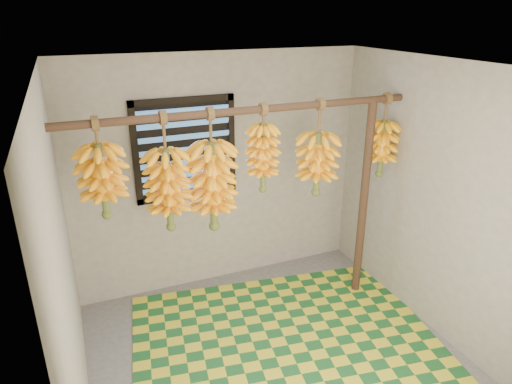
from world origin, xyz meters
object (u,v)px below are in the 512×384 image
support_post (363,202)px  banana_bunch_b (168,190)px  banana_bunch_d (263,158)px  banana_bunch_e (317,164)px  banana_bunch_c (213,187)px  banana_bunch_f (382,148)px  woven_mat (288,345)px  banana_bunch_a (103,181)px

support_post → banana_bunch_b: size_ratio=2.05×
banana_bunch_d → banana_bunch_e: (0.53, 0.00, -0.12)m
banana_bunch_c → banana_bunch_f: same height
woven_mat → support_post: bearing=26.2°
banana_bunch_d → banana_bunch_f: same height
woven_mat → banana_bunch_c: 1.56m
banana_bunch_e → banana_bunch_f: bearing=0.0°
woven_mat → banana_bunch_c: size_ratio=2.56×
support_post → banana_bunch_b: (-1.89, -0.00, 0.42)m
support_post → banana_bunch_d: size_ratio=2.61×
banana_bunch_b → banana_bunch_d: bearing=0.0°
support_post → banana_bunch_c: bearing=180.0°
banana_bunch_c → banana_bunch_f: bearing=0.0°
banana_bunch_e → banana_bunch_d: bearing=180.0°
banana_bunch_c → banana_bunch_e: same height
woven_mat → banana_bunch_d: bearing=93.2°
banana_bunch_b → banana_bunch_d: size_ratio=1.27×
woven_mat → banana_bunch_e: (0.50, 0.51, 1.46)m
banana_bunch_f → woven_mat: bearing=-156.7°
banana_bunch_d → banana_bunch_f: size_ratio=0.97×
banana_bunch_a → banana_bunch_e: same height
banana_bunch_e → banana_bunch_f: (0.69, 0.00, 0.07)m
banana_bunch_d → banana_bunch_e: size_ratio=0.87×
woven_mat → banana_bunch_b: size_ratio=2.72×
banana_bunch_a → banana_bunch_c: size_ratio=0.75×
banana_bunch_b → banana_bunch_e: bearing=0.0°
banana_bunch_a → banana_bunch_d: (1.30, 0.00, 0.02)m
support_post → banana_bunch_d: (-1.07, 0.00, 0.59)m
banana_bunch_b → banana_bunch_f: size_ratio=1.23×
banana_bunch_d → banana_bunch_f: (1.22, 0.00, -0.06)m
banana_bunch_e → banana_bunch_a: bearing=180.0°
support_post → banana_bunch_e: banana_bunch_e is taller
woven_mat → banana_bunch_f: size_ratio=3.34×
banana_bunch_b → banana_bunch_c: size_ratio=0.94×
support_post → banana_bunch_c: size_ratio=1.93×
woven_mat → banana_bunch_d: (-0.03, 0.51, 1.58)m
support_post → banana_bunch_a: 2.44m
banana_bunch_d → banana_bunch_e: 0.54m
banana_bunch_f → banana_bunch_c: bearing=-180.0°
banana_bunch_a → banana_bunch_d: 1.30m
banana_bunch_c → banana_bunch_f: (1.67, 0.00, 0.14)m
banana_bunch_a → woven_mat: bearing=-21.2°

